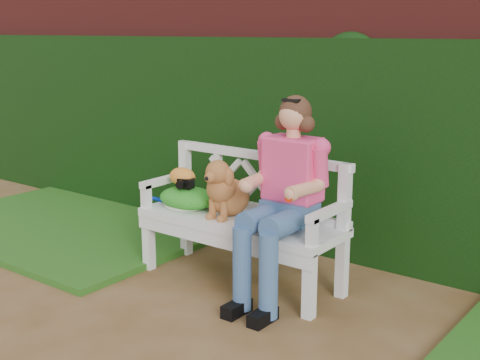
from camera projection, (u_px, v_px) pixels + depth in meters
The scene contains 11 objects.
ground at pixel (215, 338), 3.76m from camera, with size 60.00×60.00×0.00m, color brown.
brick_wall at pixel (370, 117), 4.97m from camera, with size 10.00×0.30×2.20m, color maroon.
ivy_hedge at pixel (355, 153), 4.86m from camera, with size 10.00×0.18×1.70m, color #113509.
grass_left at pixel (75, 224), 5.86m from camera, with size 2.60×2.00×0.05m, color #225B1C.
garden_bench at pixel (240, 250), 4.54m from camera, with size 1.58×0.60×0.48m, color white, non-canonical shape.
seated_woman at pixel (288, 204), 4.18m from camera, with size 0.55×0.74×1.31m, color #F65655, non-canonical shape.
dog at pixel (227, 187), 4.47m from camera, with size 0.28×0.38×0.42m, color #A88045, non-canonical shape.
tennis_racket at pixel (181, 204), 4.76m from camera, with size 0.62×0.26×0.03m, color silver, non-canonical shape.
green_bag at pixel (188, 197), 4.72m from camera, with size 0.46×0.35×0.16m, color #226F16, non-canonical shape.
camera_item at pixel (186, 183), 4.67m from camera, with size 0.11×0.08×0.07m, color black.
baseball_glove at pixel (182, 177), 4.74m from camera, with size 0.21×0.16×0.14m, color orange.
Camera 1 is at (2.20, -2.65, 1.76)m, focal length 48.00 mm.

